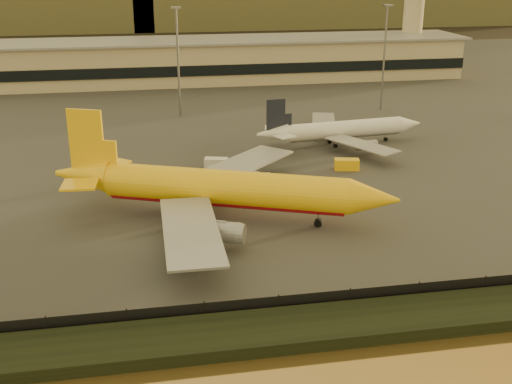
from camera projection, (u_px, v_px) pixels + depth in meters
ground at (303, 259)px, 82.28m from camera, size 900.00×900.00×0.00m
embankment at (343, 324)px, 66.35m from camera, size 320.00×7.00×1.40m
tarmac at (214, 102)px, 169.88m from camera, size 320.00×220.00×0.20m
perimeter_fence at (332, 300)px, 69.83m from camera, size 300.00×0.05×2.20m
terminal_building at (154, 62)px, 193.48m from camera, size 202.00×25.00×12.60m
control_tower at (414, 4)px, 207.41m from camera, size 11.20×11.20×35.50m
apron_light_masts at (287, 51)px, 148.54m from camera, size 152.20×12.20×25.40m
dhl_cargo_jet at (219, 189)px, 92.79m from camera, size 49.34×46.69×15.38m
white_narrowbody_jet at (342, 130)px, 129.83m from camera, size 35.91×34.83×10.31m
gse_vehicle_yellow at (347, 164)px, 115.42m from camera, size 4.72×2.88×1.98m
gse_vehicle_white at (216, 163)px, 116.26m from camera, size 4.51×2.90×1.88m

